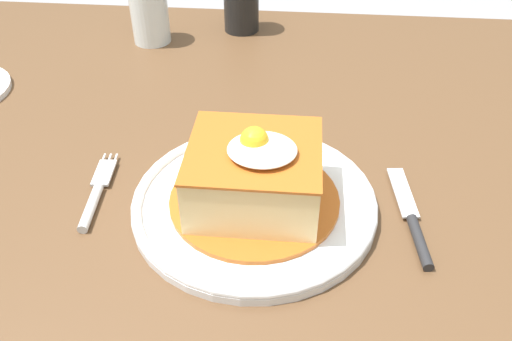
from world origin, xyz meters
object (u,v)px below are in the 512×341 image
(main_plate, at_px, (254,202))
(fork, at_px, (95,196))
(drinking_glass, at_px, (150,18))
(knife, at_px, (414,226))

(main_plate, height_order, fork, main_plate)
(fork, height_order, drinking_glass, drinking_glass)
(knife, relative_size, drinking_glass, 1.58)
(main_plate, relative_size, fork, 2.02)
(fork, xyz_separation_m, knife, (0.37, -0.02, 0.00))
(fork, distance_m, drinking_glass, 0.45)
(fork, height_order, knife, same)
(knife, bearing_deg, drinking_glass, 132.06)
(main_plate, distance_m, drinking_glass, 0.50)
(drinking_glass, bearing_deg, knife, -47.94)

